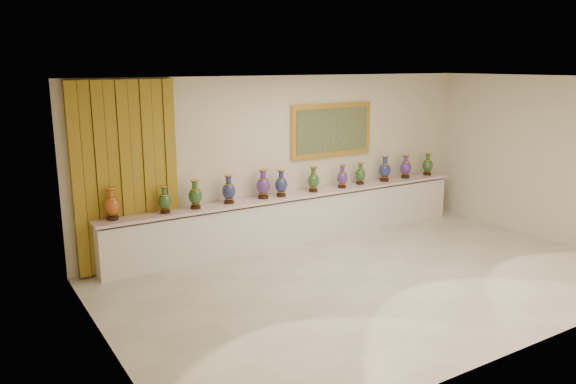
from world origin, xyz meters
name	(u,v)px	position (x,y,z in m)	size (l,w,h in m)	color
ground	(378,280)	(0.00, 0.00, 0.00)	(8.00, 8.00, 0.00)	beige
room	(165,168)	(-2.40, 2.44, 1.58)	(8.00, 8.00, 8.00)	beige
counter	(297,218)	(0.00, 2.27, 0.44)	(7.28, 0.48, 0.90)	white
vase_0	(112,205)	(-3.32, 2.26, 1.12)	(0.27, 0.27, 0.50)	black
vase_1	(165,201)	(-2.51, 2.22, 1.10)	(0.26, 0.26, 0.44)	black
vase_2	(195,196)	(-1.99, 2.23, 1.11)	(0.29, 0.29, 0.48)	black
vase_3	(229,191)	(-1.38, 2.25, 1.12)	(0.30, 0.30, 0.49)	black
vase_4	(263,185)	(-0.71, 2.26, 1.13)	(0.29, 0.29, 0.52)	black
vase_5	(281,185)	(-0.36, 2.22, 1.11)	(0.24, 0.24, 0.48)	black
vase_6	(313,181)	(0.33, 2.22, 1.11)	(0.27, 0.27, 0.46)	black
vase_7	(342,177)	(0.98, 2.21, 1.10)	(0.23, 0.23, 0.44)	black
vase_8	(360,175)	(1.48, 2.29, 1.09)	(0.23, 0.23, 0.43)	black
vase_9	(385,170)	(2.08, 2.25, 1.13)	(0.29, 0.29, 0.51)	black
vase_10	(406,168)	(2.66, 2.27, 1.12)	(0.26, 0.26, 0.48)	black
vase_11	(428,165)	(3.27, 2.25, 1.11)	(0.29, 0.29, 0.47)	black
label_card	(229,205)	(-1.44, 2.13, 0.90)	(0.10, 0.06, 0.00)	white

